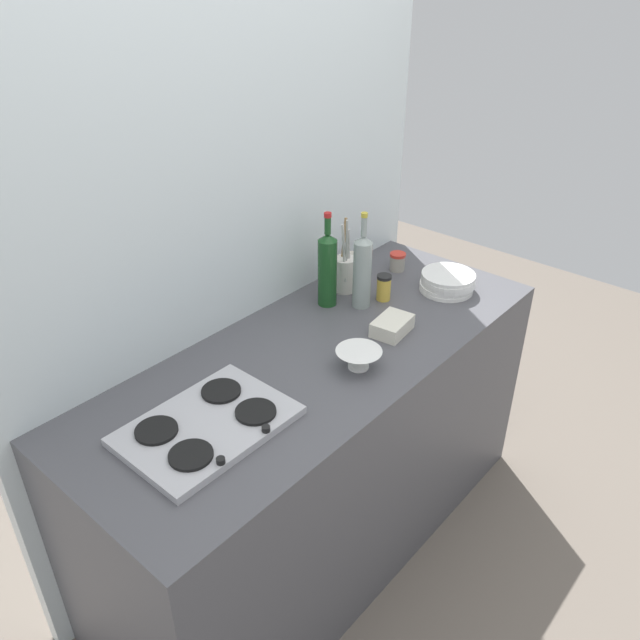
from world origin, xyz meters
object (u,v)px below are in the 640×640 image
at_px(mixing_bowl, 359,358).
at_px(utensil_crock, 345,272).
at_px(wine_bottle_leftmost, 327,268).
at_px(condiment_jar_spare, 384,287).
at_px(plate_stack, 447,282).
at_px(condiment_jar_front, 397,262).
at_px(butter_dish, 392,326).
at_px(stovetop_hob, 208,425).
at_px(wine_bottle_mid_left, 362,271).
at_px(condiment_jar_rear, 352,266).

distance_m(mixing_bowl, utensil_crock, 0.53).
bearing_deg(wine_bottle_leftmost, condiment_jar_spare, -40.24).
height_order(plate_stack, utensil_crock, utensil_crock).
bearing_deg(mixing_bowl, wine_bottle_leftmost, 53.91).
bearing_deg(condiment_jar_front, butter_dish, -147.12).
xyz_separation_m(plate_stack, wine_bottle_leftmost, (-0.39, 0.29, 0.11)).
bearing_deg(plate_stack, stovetop_hob, 176.31).
height_order(wine_bottle_leftmost, wine_bottle_mid_left, wine_bottle_mid_left).
xyz_separation_m(utensil_crock, condiment_jar_spare, (0.04, -0.16, -0.03)).
xyz_separation_m(butter_dish, condiment_jar_rear, (0.25, 0.38, 0.02)).
height_order(condiment_jar_front, condiment_jar_spare, condiment_jar_spare).
bearing_deg(wine_bottle_leftmost, stovetop_hob, -164.54).
bearing_deg(mixing_bowl, condiment_jar_rear, 40.46).
bearing_deg(condiment_jar_rear, plate_stack, -67.04).
height_order(mixing_bowl, condiment_jar_front, condiment_jar_front).
relative_size(plate_stack, butter_dish, 1.44).
xyz_separation_m(wine_bottle_leftmost, condiment_jar_spare, (0.17, -0.14, -0.10)).
xyz_separation_m(plate_stack, wine_bottle_mid_left, (-0.32, 0.18, 0.11)).
bearing_deg(wine_bottle_mid_left, wine_bottle_leftmost, 124.82).
bearing_deg(stovetop_hob, plate_stack, -3.69).
relative_size(wine_bottle_leftmost, utensil_crock, 1.17).
height_order(mixing_bowl, butter_dish, mixing_bowl).
bearing_deg(condiment_jar_spare, condiment_jar_rear, 71.51).
relative_size(plate_stack, wine_bottle_leftmost, 0.59).
xyz_separation_m(stovetop_hob, plate_stack, (1.16, -0.07, 0.02)).
bearing_deg(butter_dish, mixing_bowl, -170.17).
relative_size(plate_stack, condiment_jar_rear, 2.19).
bearing_deg(butter_dish, utensil_crock, 67.51).
height_order(stovetop_hob, mixing_bowl, mixing_bowl).
relative_size(mixing_bowl, utensil_crock, 0.48).
relative_size(utensil_crock, condiment_jar_rear, 3.17).
relative_size(stovetop_hob, wine_bottle_mid_left, 1.27).
height_order(wine_bottle_leftmost, condiment_jar_spare, wine_bottle_leftmost).
bearing_deg(condiment_jar_rear, wine_bottle_mid_left, -132.90).
bearing_deg(plate_stack, condiment_jar_spare, 146.61).
relative_size(wine_bottle_leftmost, condiment_jar_rear, 3.70).
height_order(utensil_crock, condiment_jar_spare, utensil_crock).
relative_size(wine_bottle_leftmost, condiment_jar_spare, 3.58).
height_order(butter_dish, condiment_jar_rear, condiment_jar_rear).
xyz_separation_m(wine_bottle_leftmost, butter_dish, (-0.01, -0.31, -0.12)).
xyz_separation_m(plate_stack, butter_dish, (-0.40, -0.02, -0.01)).
bearing_deg(condiment_jar_spare, utensil_crock, 104.14).
distance_m(stovetop_hob, mixing_bowl, 0.53).
xyz_separation_m(plate_stack, mixing_bowl, (-0.64, -0.06, -0.00)).
bearing_deg(butter_dish, condiment_jar_front, 32.88).
bearing_deg(utensil_crock, wine_bottle_mid_left, -112.94).
height_order(butter_dish, condiment_jar_spare, condiment_jar_spare).
height_order(condiment_jar_front, condiment_jar_rear, condiment_jar_rear).
relative_size(mixing_bowl, condiment_jar_rear, 1.53).
distance_m(plate_stack, wine_bottle_mid_left, 0.38).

